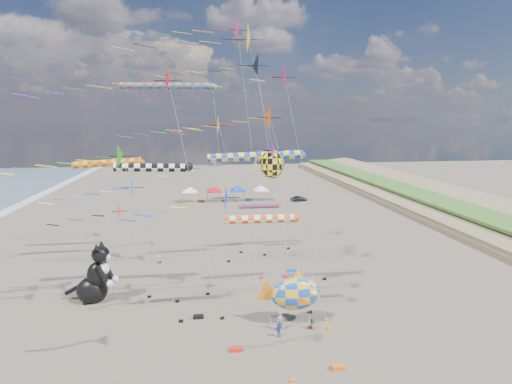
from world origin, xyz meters
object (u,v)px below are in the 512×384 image
object	(u,v)px
fish_inflatable	(295,294)
child_blue	(279,330)
person_adult	(280,321)
cat_inflatable	(94,272)
child_green	(312,324)
parked_car	(299,198)

from	to	relation	value
fish_inflatable	child_blue	size ratio (longest dim) A/B	4.96
person_adult	fish_inflatable	bearing A→B (deg)	36.03
cat_inflatable	person_adult	xyz separation A→B (m)	(16.21, -7.86, -2.15)
cat_inflatable	fish_inflatable	size ratio (longest dim) A/B	1.03
child_green	parked_car	distance (m)	52.89
fish_inflatable	child_blue	xyz separation A→B (m)	(-1.77, -1.88, -2.09)
fish_inflatable	cat_inflatable	bearing A→B (deg)	158.50
fish_inflatable	parked_car	distance (m)	51.98
cat_inflatable	fish_inflatable	bearing A→B (deg)	-7.78
parked_car	person_adult	bearing A→B (deg)	160.51
child_blue	fish_inflatable	bearing A→B (deg)	29.82
cat_inflatable	fish_inflatable	world-z (taller)	cat_inflatable
cat_inflatable	fish_inflatable	xyz separation A→B (m)	(17.66, -6.96, -0.27)
child_green	child_blue	distance (m)	2.98
fish_inflatable	child_green	bearing A→B (deg)	-47.81
fish_inflatable	parked_car	xyz separation A→B (m)	(13.38, 50.19, -2.06)
fish_inflatable	child_green	size ratio (longest dim) A/B	5.68
child_green	parked_car	bearing A→B (deg)	75.74
child_blue	child_green	bearing A→B (deg)	-5.13
child_green	child_blue	bearing A→B (deg)	-169.01
fish_inflatable	person_adult	distance (m)	2.54
fish_inflatable	parked_car	bearing A→B (deg)	75.08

